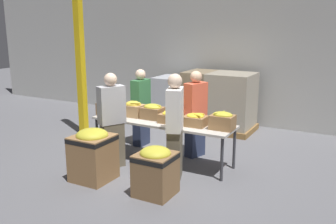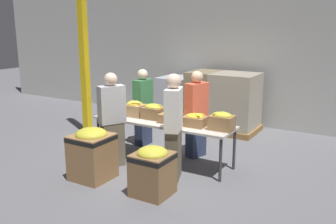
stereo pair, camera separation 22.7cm
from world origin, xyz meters
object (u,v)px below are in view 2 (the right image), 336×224
Objects in this scene: banana_box_2 at (153,111)px; banana_box_1 at (134,108)px; banana_box_0 at (110,107)px; banana_box_3 at (171,117)px; support_pillar at (84,45)px; volunteer_2 at (196,115)px; pallet_stack_1 at (178,100)px; sorting_table at (163,124)px; donation_bin_0 at (92,152)px; volunteer_0 at (173,128)px; donation_bin_1 at (153,169)px; volunteer_1 at (112,121)px; banana_box_5 at (222,121)px; banana_box_4 at (195,120)px; pallet_stack_2 at (235,104)px; volunteer_3 at (143,108)px; pallet_stack_0 at (210,100)px.

banana_box_1 is at bearing -177.91° from banana_box_2.
banana_box_3 is at bearing 2.15° from banana_box_0.
support_pillar reaches higher than banana_box_0.
banana_box_0 is 1.66m from volunteer_2.
banana_box_3 is at bearing -63.54° from pallet_stack_1.
volunteer_2 is (0.63, 0.50, -0.10)m from banana_box_2.
donation_bin_0 reaches higher than sorting_table.
volunteer_0 is 0.82m from donation_bin_1.
banana_box_0 reaches higher than donation_bin_0.
banana_box_0 is 0.10× the size of support_pillar.
banana_box_3 is at bearing -11.38° from sorting_table.
support_pillar reaches higher than volunteer_0.
pallet_stack_1 is at bearing 36.82° from volunteer_1.
banana_box_0 is 1.00× the size of banana_box_5.
banana_box_1 is at bearing -46.46° from volunteer_2.
volunteer_1 is 2.54m from support_pillar.
support_pillar reaches higher than donation_bin_1.
banana_box_5 is 0.23× the size of volunteer_1.
volunteer_1 reaches higher than volunteer_2.
banana_box_4 is 0.24× the size of volunteer_2.
banana_box_5 reaches higher than donation_bin_1.
volunteer_0 reaches higher than banana_box_1.
banana_box_4 is 0.28× the size of pallet_stack_2.
volunteer_2 is 1.86m from donation_bin_1.
pallet_stack_0 is at bearing 163.03° from volunteer_3.
volunteer_3 is 2.00m from pallet_stack_0.
pallet_stack_1 is at bearing 109.15° from banana_box_2.
sorting_table is 2.25× the size of pallet_stack_1.
banana_box_2 is 0.33× the size of pallet_stack_1.
volunteer_0 is (1.67, -0.46, -0.06)m from banana_box_0.
donation_bin_0 is (-0.59, -1.23, -0.26)m from sorting_table.
banana_box_1 reaches higher than banana_box_2.
volunteer_1 reaches higher than volunteer_3.
volunteer_3 is at bearing 109.77° from banana_box_1.
banana_box_5 is at bearing -2.40° from banana_box_2.
banana_box_0 is 0.24× the size of volunteer_3.
donation_bin_1 is (0.39, -1.20, -0.48)m from banana_box_3.
donation_bin_0 is at bearing -86.90° from banana_box_1.
banana_box_5 is 3.42m from pallet_stack_1.
banana_box_1 is 0.10× the size of support_pillar.
donation_bin_1 is (0.19, -1.80, -0.42)m from volunteer_2.
support_pillar is at bearing 169.00° from banana_box_5.
donation_bin_0 is at bearing -123.03° from banana_box_3.
banana_box_0 is 0.45× the size of donation_bin_0.
banana_box_3 is at bearing -0.86° from volunteer_2.
volunteer_0 is at bearing -101.47° from banana_box_4.
banana_box_2 is 1.00× the size of banana_box_5.
sorting_table is 1.61× the size of volunteer_2.
volunteer_0 reaches higher than banana_box_4.
pallet_stack_2 is at bearing 74.96° from donation_bin_0.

